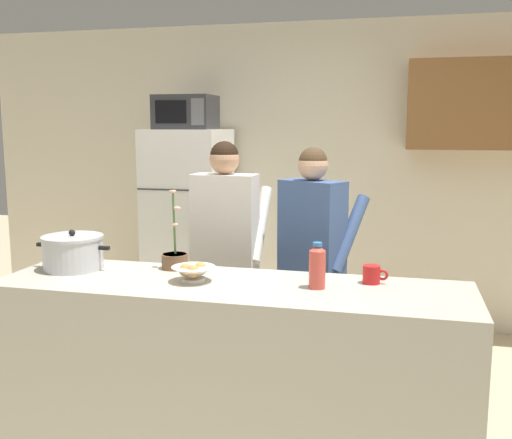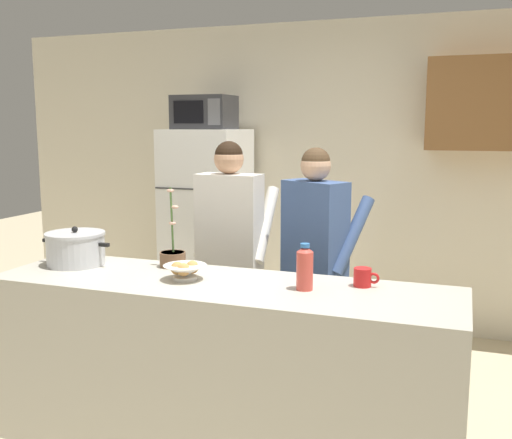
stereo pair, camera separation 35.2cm
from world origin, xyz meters
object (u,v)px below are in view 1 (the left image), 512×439
Objects in this scene: person_by_sink at (313,243)px; cooking_pot at (73,252)px; microwave at (186,112)px; bottle_near_edge at (317,266)px; coffee_mug at (372,274)px; refrigerator at (189,229)px; potted_orchid at (175,258)px; bread_bowl at (193,272)px; person_near_pot at (225,236)px.

person_by_sink is 1.45m from cooking_pot.
microwave is 2.41m from bottle_near_edge.
cooking_pot reaches higher than coffee_mug.
refrigerator is 7.23× the size of bottle_near_edge.
microwave is 2.04× the size of bottle_near_edge.
refrigerator is 3.67× the size of potted_orchid.
refrigerator is 7.36× the size of bread_bowl.
person_near_pot is (0.66, -1.06, -0.82)m from microwave.
coffee_mug is 0.31m from bottle_near_edge.
bread_bowl is (0.72, -1.86, 0.12)m from refrigerator.
person_near_pot is 3.53× the size of potted_orchid.
potted_orchid is at bearing -141.85° from person_by_sink.
bottle_near_edge is (1.37, -1.81, -0.80)m from microwave.
refrigerator reaches higher than person_near_pot.
cooking_pot is at bearing -176.78° from coffee_mug.
person_near_pot is at bearing 75.20° from potted_orchid.
microwave reaches higher than cooking_pot.
potted_orchid is (-0.14, -0.53, -0.03)m from person_near_pot.
person_near_pot is 1.03m from bottle_near_edge.
cooking_pot is 0.98× the size of potted_orchid.
refrigerator reaches higher than cooking_pot.
microwave is 1.88m from potted_orchid.
refrigerator reaches higher than bread_bowl.
potted_orchid is (0.56, 0.15, -0.04)m from cooking_pot.
person_near_pot is at bearing 148.77° from coffee_mug.
person_near_pot is at bearing 133.39° from bottle_near_edge.
coffee_mug is at bearing -45.37° from microwave.
cooking_pot is 0.58m from potted_orchid.
person_by_sink is 0.73m from coffee_mug.
coffee_mug is 1.11m from potted_orchid.
potted_orchid is at bearing -71.95° from microwave.
refrigerator reaches higher than potted_orchid.
person_by_sink is 12.20× the size of coffee_mug.
cooking_pot is 3.46× the size of coffee_mug.
person_by_sink is at bearing -40.20° from microwave.
person_near_pot is 0.78m from bread_bowl.
cooking_pot is (-0.04, -1.75, -0.82)m from microwave.
refrigerator is at bearing 88.80° from cooking_pot.
person_by_sink is 6.81× the size of bottle_near_edge.
microwave reaches higher than potted_orchid.
microwave is at bearing 121.85° from person_near_pot.
coffee_mug is 0.56× the size of bottle_near_edge.
cooking_pot is (-1.27, -0.71, 0.03)m from person_by_sink.
refrigerator reaches higher than coffee_mug.
potted_orchid is at bearing 165.77° from bottle_near_edge.
refrigerator is 3.74× the size of cooking_pot.
refrigerator is at bearing 90.07° from microwave.
person_near_pot is 12.46× the size of coffee_mug.
microwave reaches higher than bottle_near_edge.
potted_orchid is (-0.71, -0.56, -0.01)m from person_by_sink.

